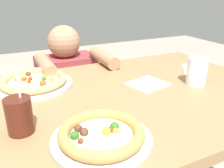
% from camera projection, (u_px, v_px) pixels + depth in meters
% --- Properties ---
extents(dining_table, '(1.30, 0.88, 0.75)m').
position_uv_depth(dining_table, '(125.00, 116.00, 1.01)').
color(dining_table, '#936D47').
rests_on(dining_table, ground).
extents(pizza_near, '(0.28, 0.28, 0.04)m').
position_uv_depth(pizza_near, '(101.00, 135.00, 0.66)').
color(pizza_near, '#B7B7BC').
rests_on(pizza_near, dining_table).
extents(pizza_far, '(0.33, 0.33, 0.04)m').
position_uv_depth(pizza_far, '(34.00, 82.00, 1.04)').
color(pizza_far, '#B7B7BC').
rests_on(pizza_far, dining_table).
extents(drink_cup_colored, '(0.08, 0.08, 0.19)m').
position_uv_depth(drink_cup_colored, '(19.00, 115.00, 0.69)').
color(drink_cup_colored, '#4C1E14').
rests_on(drink_cup_colored, dining_table).
extents(water_cup_clear, '(0.09, 0.09, 0.12)m').
position_uv_depth(water_cup_clear, '(197.00, 71.00, 1.04)').
color(water_cup_clear, silver).
rests_on(water_cup_clear, dining_table).
extents(paper_napkin, '(0.19, 0.18, 0.00)m').
position_uv_depth(paper_napkin, '(148.00, 84.00, 1.06)').
color(paper_napkin, white).
rests_on(paper_napkin, dining_table).
extents(fork, '(0.14, 0.17, 0.00)m').
position_uv_depth(fork, '(185.00, 69.00, 1.26)').
color(fork, silver).
rests_on(fork, dining_table).
extents(diner_seated, '(0.39, 0.51, 0.95)m').
position_uv_depth(diner_seated, '(69.00, 102.00, 1.59)').
color(diner_seated, '#333847').
rests_on(diner_seated, ground).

